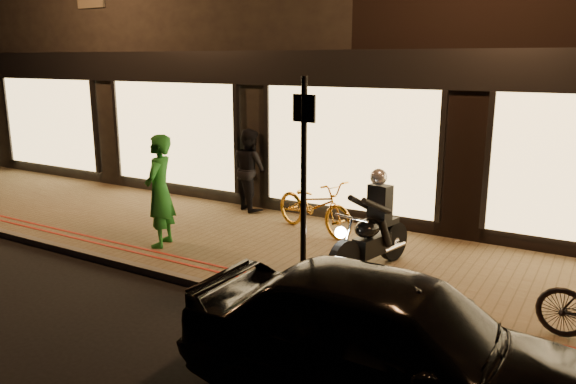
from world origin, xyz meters
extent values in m
plane|color=black|center=(0.00, 0.00, 0.00)|extent=(90.00, 90.00, 0.00)
cube|color=brown|center=(0.00, 2.00, 0.06)|extent=(50.00, 4.00, 0.12)
cube|color=#59544C|center=(0.00, 0.05, 0.06)|extent=(50.00, 0.14, 0.12)
cube|color=maroon|center=(0.00, 0.45, 0.12)|extent=(50.00, 0.06, 0.01)
cube|color=maroon|center=(0.00, 0.65, 0.12)|extent=(50.00, 0.06, 0.01)
cube|color=black|center=(-18.00, 9.00, 4.25)|extent=(12.00, 10.00, 8.50)
cube|color=black|center=(-6.00, 9.00, 4.25)|extent=(12.00, 10.00, 8.50)
cube|color=black|center=(0.00, 3.95, 3.15)|extent=(48.00, 0.12, 0.70)
cube|color=#FCD17E|center=(-9.00, 3.94, 1.61)|extent=(3.60, 0.06, 2.38)
cube|color=#FCD17E|center=(-4.50, 3.94, 1.61)|extent=(3.60, 0.06, 2.38)
cube|color=#FCD17E|center=(0.00, 3.94, 1.61)|extent=(3.60, 0.06, 2.38)
cylinder|color=black|center=(1.29, 1.10, 0.44)|extent=(0.26, 0.65, 0.64)
cylinder|color=black|center=(1.58, 2.37, 0.44)|extent=(0.26, 0.65, 0.64)
cylinder|color=silver|center=(1.29, 1.10, 0.44)|extent=(0.17, 0.17, 0.14)
cylinder|color=silver|center=(1.58, 2.37, 0.44)|extent=(0.17, 0.17, 0.14)
cube|color=black|center=(1.44, 1.78, 0.52)|extent=(0.41, 0.74, 0.30)
ellipsoid|color=black|center=(1.42, 1.66, 0.82)|extent=(0.43, 0.56, 0.29)
cube|color=black|center=(1.51, 2.07, 0.82)|extent=(0.34, 0.59, 0.09)
cylinder|color=silver|center=(1.32, 1.25, 1.07)|extent=(0.59, 0.17, 0.03)
cylinder|color=silver|center=(1.30, 1.15, 0.74)|extent=(0.12, 0.33, 0.71)
sphere|color=white|center=(1.27, 1.01, 0.90)|extent=(0.20, 0.20, 0.17)
cylinder|color=silver|center=(1.66, 2.19, 0.40)|extent=(0.19, 0.55, 0.07)
cube|color=black|center=(1.48, 1.95, 1.17)|extent=(0.38, 0.29, 0.55)
sphere|color=#AEB0B5|center=(1.47, 1.89, 1.58)|extent=(0.31, 0.31, 0.26)
cylinder|color=black|center=(1.26, 1.67, 1.20)|extent=(0.14, 0.61, 0.34)
cylinder|color=black|center=(1.57, 1.60, 1.20)|extent=(0.30, 0.59, 0.34)
cylinder|color=black|center=(1.34, 1.94, 0.72)|extent=(0.14, 0.28, 0.46)
cylinder|color=black|center=(1.61, 1.88, 0.72)|extent=(0.24, 0.29, 0.46)
cylinder|color=black|center=(1.08, 0.25, 1.62)|extent=(0.09, 0.09, 3.00)
cube|color=black|center=(1.08, 0.25, 2.72)|extent=(0.35, 0.09, 0.35)
imported|color=gold|center=(-0.24, 3.04, 0.64)|extent=(2.08, 1.29, 1.03)
imported|color=#1F7425|center=(-2.19, 0.99, 1.10)|extent=(0.69, 0.84, 1.96)
imported|color=black|center=(-2.23, 3.80, 1.01)|extent=(1.08, 1.00, 1.77)
imported|color=black|center=(2.95, -1.37, 0.72)|extent=(4.24, 1.73, 1.44)
camera|label=1|loc=(4.56, -5.99, 3.33)|focal=35.00mm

